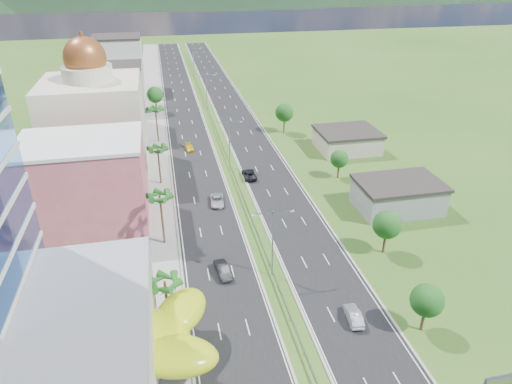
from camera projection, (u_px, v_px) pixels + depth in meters
ground at (290, 321)px, 59.88m from camera, size 500.00×500.00×0.00m
road_left at (184, 116)px, 136.69m from camera, size 11.00×260.00×0.04m
road_right at (234, 113)px, 139.46m from camera, size 11.00×260.00×0.04m
sidewalk_left at (152, 118)px, 134.93m from camera, size 7.00×260.00×0.12m
median_guardrail at (217, 133)px, 122.15m from camera, size 0.10×216.06×0.76m
streetlight_median_b at (273, 237)px, 65.47m from camera, size 6.04×0.25×11.00m
streetlight_median_c at (229, 140)px, 100.23m from camera, size 6.04×0.25×11.00m
streetlight_median_d at (206, 88)px, 139.33m from camera, size 6.04×0.25×11.00m
streetlight_median_e at (193, 59)px, 178.43m from camera, size 6.04×0.25×11.00m
mall_podium at (4, 367)px, 46.25m from camera, size 30.00×24.00×11.00m
lime_canopy at (127, 338)px, 50.43m from camera, size 18.00×15.00×7.40m
pink_shophouse at (86, 184)px, 79.08m from camera, size 20.00×15.00×15.00m
domed_building at (95, 121)px, 97.30m from camera, size 20.00×20.00×28.70m
midrise_grey at (111, 103)px, 120.75m from camera, size 16.00×15.00×16.00m
midrise_beige at (116, 88)px, 140.55m from camera, size 16.00×15.00×13.00m
midrise_white at (119, 64)px, 159.39m from camera, size 16.00×15.00×18.00m
shed_near at (398, 196)px, 85.61m from camera, size 15.00×10.00×5.00m
shed_far at (347, 141)px, 112.18m from camera, size 14.00×12.00×4.40m
palm_tree_b at (165, 284)px, 55.52m from camera, size 3.60×3.60×8.10m
palm_tree_c at (160, 198)px, 72.24m from camera, size 3.60×3.60×9.60m
palm_tree_d at (158, 150)px, 92.66m from camera, size 3.60×3.60×8.60m
palm_tree_e at (155, 111)px, 114.03m from camera, size 3.60×3.60×9.40m
leafy_tree_lfar at (155, 95)px, 137.01m from camera, size 4.90×4.90×8.05m
leafy_tree_ra at (427, 301)px, 56.29m from camera, size 4.20×4.20×6.90m
leafy_tree_rb at (387, 225)px, 71.43m from camera, size 4.55×4.55×7.47m
leafy_tree_rc at (339, 159)px, 96.68m from camera, size 3.85×3.85×6.33m
leafy_tree_rd at (284, 113)px, 121.46m from camera, size 4.90×4.90×8.05m
mountain_ridge at (226, 4)px, 461.95m from camera, size 860.00×140.00×90.00m
car_dark_left at (223, 270)px, 68.18m from camera, size 2.29×5.10×1.62m
car_silver_mid_left at (217, 200)px, 87.79m from camera, size 2.91×5.54×1.49m
car_yellow_far_left at (189, 147)px, 112.46m from camera, size 2.18×4.57×1.28m
car_silver_right at (354, 315)px, 59.62m from camera, size 2.13×4.83×1.54m
car_dark_far_right at (249, 174)px, 98.28m from camera, size 2.67×5.70×1.58m
motorcycle at (200, 359)px, 53.35m from camera, size 0.71×1.89×1.18m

